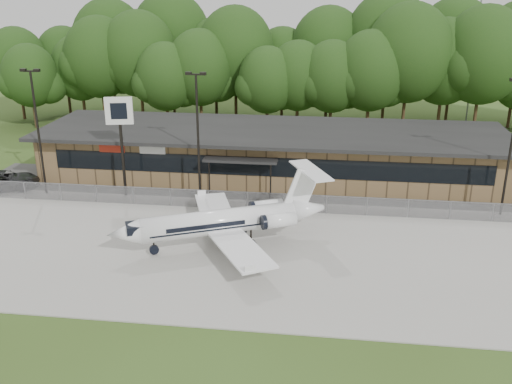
# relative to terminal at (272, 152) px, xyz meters

# --- Properties ---
(ground) EXTENTS (160.00, 160.00, 0.00)m
(ground) POSITION_rel_terminal_xyz_m (0.00, -23.94, -2.18)
(ground) COLOR #354719
(ground) RESTS_ON ground
(apron) EXTENTS (64.00, 18.00, 0.08)m
(apron) POSITION_rel_terminal_xyz_m (0.00, -15.94, -2.14)
(apron) COLOR #9E9B93
(apron) RESTS_ON ground
(parking_lot) EXTENTS (50.00, 9.00, 0.06)m
(parking_lot) POSITION_rel_terminal_xyz_m (0.00, -4.44, -2.15)
(parking_lot) COLOR #383835
(parking_lot) RESTS_ON ground
(terminal) EXTENTS (41.00, 11.65, 4.30)m
(terminal) POSITION_rel_terminal_xyz_m (0.00, 0.00, 0.00)
(terminal) COLOR brown
(terminal) RESTS_ON ground
(fence) EXTENTS (46.00, 0.04, 1.52)m
(fence) POSITION_rel_terminal_xyz_m (0.00, -8.94, -1.40)
(fence) COLOR gray
(fence) RESTS_ON ground
(treeline) EXTENTS (72.00, 12.00, 15.00)m
(treeline) POSITION_rel_terminal_xyz_m (0.00, 18.06, 5.32)
(treeline) COLOR #133711
(treeline) RESTS_ON ground
(radio_mast) EXTENTS (0.20, 0.20, 25.00)m
(radio_mast) POSITION_rel_terminal_xyz_m (22.00, 24.06, 10.32)
(radio_mast) COLOR gray
(radio_mast) RESTS_ON ground
(light_pole_left) EXTENTS (1.55, 0.30, 10.23)m
(light_pole_left) POSITION_rel_terminal_xyz_m (-18.00, -7.44, 3.80)
(light_pole_left) COLOR black
(light_pole_left) RESTS_ON ground
(light_pole_mid) EXTENTS (1.55, 0.30, 10.23)m
(light_pole_mid) POSITION_rel_terminal_xyz_m (-5.00, -7.44, 3.80)
(light_pole_mid) COLOR black
(light_pole_mid) RESTS_ON ground
(light_pole_right) EXTENTS (1.55, 0.30, 10.23)m
(light_pole_right) POSITION_rel_terminal_xyz_m (18.00, -7.44, 3.80)
(light_pole_right) COLOR black
(light_pole_right) RESTS_ON ground
(business_jet) EXTENTS (14.15, 12.61, 4.90)m
(business_jet) POSITION_rel_terminal_xyz_m (-1.40, -15.33, -0.42)
(business_jet) COLOR white
(business_jet) RESTS_ON ground
(suv) EXTENTS (6.29, 4.45, 1.59)m
(suv) POSITION_rel_terminal_xyz_m (-22.00, -6.93, -1.38)
(suv) COLOR #272729
(suv) RESTS_ON ground
(pole_sign) EXTENTS (2.14, 0.69, 8.16)m
(pole_sign) POSITION_rel_terminal_xyz_m (-11.27, -7.14, 4.06)
(pole_sign) COLOR black
(pole_sign) RESTS_ON ground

